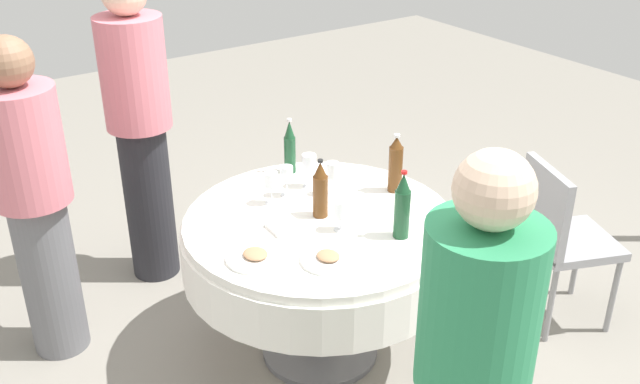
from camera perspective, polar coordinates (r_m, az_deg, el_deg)
ground_plane at (r=3.63m, az=0.00°, el=-12.36°), size 10.00×10.00×0.00m
dining_table at (r=3.29m, az=0.00°, el=-4.43°), size 1.24×1.24×0.74m
bottle_brown_front at (r=3.18m, az=0.03°, el=0.15°), size 0.07×0.07×0.27m
bottle_dark_green_near at (r=3.03m, az=6.48°, el=-1.15°), size 0.07×0.07×0.31m
bottle_brown_mid at (r=3.42m, az=5.96°, el=2.15°), size 0.07×0.07×0.29m
bottle_dark_green_east at (r=3.60m, az=-2.39°, el=3.50°), size 0.06×0.06×0.28m
wine_glass_east at (r=3.30m, az=-3.86°, el=0.83°), size 0.06×0.06×0.16m
wine_glass_left at (r=3.45m, az=-0.86°, el=2.21°), size 0.07×0.07×0.17m
wine_glass_rear at (r=3.37m, az=0.99°, el=1.57°), size 0.06×0.06×0.16m
wine_glass_outer at (r=3.08m, az=1.67°, el=-1.49°), size 0.06×0.06×0.14m
wine_glass_south at (r=3.37m, az=-2.68°, el=1.26°), size 0.06×0.06×0.15m
plate_south at (r=2.91m, az=0.64°, el=-5.27°), size 0.22×0.22×0.04m
plate_far at (r=2.93m, az=-5.10°, el=-5.10°), size 0.24×0.24×0.04m
fork_near at (r=3.32m, az=3.60°, el=-1.09°), size 0.16×0.12×0.00m
knife_mid at (r=3.12m, az=-7.53°, el=-3.30°), size 0.06×0.18×0.00m
folded_napkin at (r=3.14m, az=-2.84°, el=-2.68°), size 0.13×0.13×0.02m
person_front at (r=3.92m, az=-13.97°, el=5.05°), size 0.34×0.34×1.69m
person_near at (r=3.47m, az=-21.53°, el=-0.51°), size 0.34×0.34×1.55m
chair_rear at (r=3.75m, az=18.28°, el=-2.97°), size 0.52×0.52×0.87m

